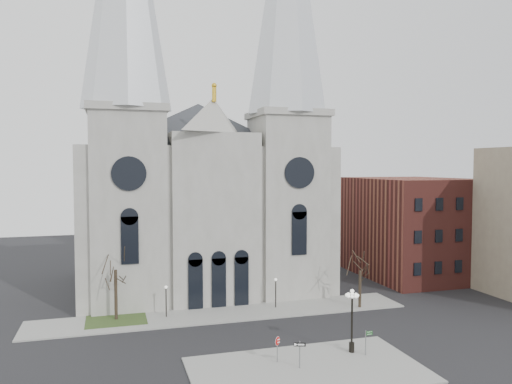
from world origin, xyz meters
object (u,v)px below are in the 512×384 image
object	(u,v)px
stop_sign	(277,343)
one_way_sign	(300,350)
globe_lamp	(352,313)
street_name_sign	(367,340)

from	to	relation	value
stop_sign	one_way_sign	bearing A→B (deg)	-70.72
stop_sign	one_way_sign	world-z (taller)	one_way_sign
globe_lamp	street_name_sign	distance (m)	2.49
stop_sign	one_way_sign	xyz separation A→B (m)	(1.29, -1.59, -0.09)
globe_lamp	stop_sign	bearing A→B (deg)	-177.46
one_way_sign	street_name_sign	distance (m)	6.38
globe_lamp	one_way_sign	size ratio (longest dim) A/B	2.52
stop_sign	globe_lamp	distance (m)	6.97
one_way_sign	street_name_sign	size ratio (longest dim) A/B	1.03
stop_sign	street_name_sign	bearing A→B (deg)	-24.50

